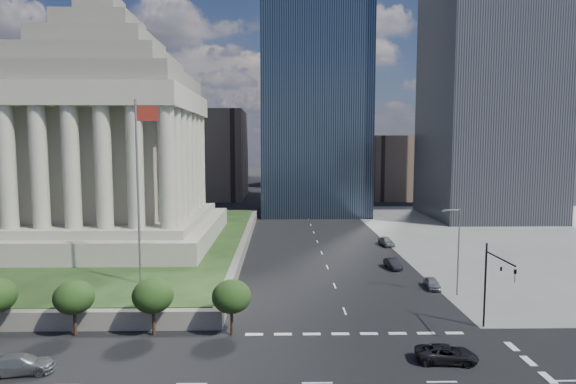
{
  "coord_description": "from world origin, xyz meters",
  "views": [
    {
      "loc": [
        -6.68,
        -27.97,
        16.98
      ],
      "look_at": [
        -5.9,
        16.67,
        12.66
      ],
      "focal_mm": 30.0,
      "sensor_mm": 36.0,
      "label": 1
    }
  ],
  "objects_px": {
    "war_memorial": "(104,117)",
    "parked_sedan_far": "(386,241)",
    "flagpole": "(139,182)",
    "parked_sedan_mid": "(393,264)",
    "traffic_signal_ne": "(494,277)",
    "suv_grey": "(20,364)",
    "street_lamp_north": "(457,246)",
    "parked_sedan_near": "(432,283)",
    "pickup_truck": "(447,354)"
  },
  "relations": [
    {
      "from": "war_memorial",
      "to": "parked_sedan_far",
      "type": "distance_m",
      "value": 50.16
    },
    {
      "from": "flagpole",
      "to": "parked_sedan_mid",
      "type": "relative_size",
      "value": 4.94
    },
    {
      "from": "traffic_signal_ne",
      "to": "parked_sedan_far",
      "type": "relative_size",
      "value": 1.81
    },
    {
      "from": "parked_sedan_mid",
      "to": "suv_grey",
      "type": "bearing_deg",
      "value": -146.4
    },
    {
      "from": "traffic_signal_ne",
      "to": "parked_sedan_mid",
      "type": "bearing_deg",
      "value": 98.51
    },
    {
      "from": "war_memorial",
      "to": "flagpole",
      "type": "height_order",
      "value": "war_memorial"
    },
    {
      "from": "street_lamp_north",
      "to": "parked_sedan_near",
      "type": "bearing_deg",
      "value": 123.88
    },
    {
      "from": "pickup_truck",
      "to": "parked_sedan_mid",
      "type": "relative_size",
      "value": 1.18
    },
    {
      "from": "flagpole",
      "to": "parked_sedan_mid",
      "type": "bearing_deg",
      "value": 22.99
    },
    {
      "from": "flagpole",
      "to": "parked_sedan_far",
      "type": "relative_size",
      "value": 4.53
    },
    {
      "from": "flagpole",
      "to": "traffic_signal_ne",
      "type": "relative_size",
      "value": 2.5
    },
    {
      "from": "street_lamp_north",
      "to": "parked_sedan_mid",
      "type": "xyz_separation_m",
      "value": [
        -4.33,
        12.08,
        -4.99
      ]
    },
    {
      "from": "traffic_signal_ne",
      "to": "flagpole",
      "type": "bearing_deg",
      "value": 163.29
    },
    {
      "from": "suv_grey",
      "to": "parked_sedan_near",
      "type": "bearing_deg",
      "value": -70.29
    },
    {
      "from": "parked_sedan_near",
      "to": "parked_sedan_far",
      "type": "bearing_deg",
      "value": 94.34
    },
    {
      "from": "war_memorial",
      "to": "traffic_signal_ne",
      "type": "height_order",
      "value": "war_memorial"
    },
    {
      "from": "pickup_truck",
      "to": "parked_sedan_far",
      "type": "height_order",
      "value": "parked_sedan_far"
    },
    {
      "from": "suv_grey",
      "to": "parked_sedan_near",
      "type": "xyz_separation_m",
      "value": [
        37.59,
        20.85,
        -0.07
      ]
    },
    {
      "from": "suv_grey",
      "to": "parked_sedan_mid",
      "type": "height_order",
      "value": "suv_grey"
    },
    {
      "from": "suv_grey",
      "to": "parked_sedan_far",
      "type": "xyz_separation_m",
      "value": [
        37.59,
        45.5,
        0.04
      ]
    },
    {
      "from": "parked_sedan_near",
      "to": "parked_sedan_far",
      "type": "relative_size",
      "value": 0.85
    },
    {
      "from": "traffic_signal_ne",
      "to": "suv_grey",
      "type": "height_order",
      "value": "traffic_signal_ne"
    },
    {
      "from": "war_memorial",
      "to": "pickup_truck",
      "type": "distance_m",
      "value": 60.41
    },
    {
      "from": "war_memorial",
      "to": "parked_sedan_mid",
      "type": "xyz_separation_m",
      "value": [
        43.0,
        -10.92,
        -20.73
      ]
    },
    {
      "from": "flagpole",
      "to": "street_lamp_north",
      "type": "height_order",
      "value": "flagpole"
    },
    {
      "from": "war_memorial",
      "to": "traffic_signal_ne",
      "type": "bearing_deg",
      "value": -36.42
    },
    {
      "from": "war_memorial",
      "to": "parked_sedan_far",
      "type": "height_order",
      "value": "war_memorial"
    },
    {
      "from": "parked_sedan_mid",
      "to": "war_memorial",
      "type": "bearing_deg",
      "value": 158.62
    },
    {
      "from": "pickup_truck",
      "to": "war_memorial",
      "type": "bearing_deg",
      "value": 51.19
    },
    {
      "from": "suv_grey",
      "to": "parked_sedan_far",
      "type": "distance_m",
      "value": 59.01
    },
    {
      "from": "suv_grey",
      "to": "parked_sedan_mid",
      "type": "bearing_deg",
      "value": -58.58
    },
    {
      "from": "traffic_signal_ne",
      "to": "war_memorial",
      "type": "bearing_deg",
      "value": 143.58
    },
    {
      "from": "street_lamp_north",
      "to": "flagpole",
      "type": "bearing_deg",
      "value": -178.37
    },
    {
      "from": "traffic_signal_ne",
      "to": "parked_sedan_far",
      "type": "distance_m",
      "value": 38.95
    },
    {
      "from": "flagpole",
      "to": "pickup_truck",
      "type": "bearing_deg",
      "value": -29.24
    },
    {
      "from": "suv_grey",
      "to": "parked_sedan_near",
      "type": "relative_size",
      "value": 1.3
    },
    {
      "from": "street_lamp_north",
      "to": "pickup_truck",
      "type": "height_order",
      "value": "street_lamp_north"
    },
    {
      "from": "parked_sedan_mid",
      "to": "traffic_signal_ne",
      "type": "bearing_deg",
      "value": -88.61
    },
    {
      "from": "flagpole",
      "to": "parked_sedan_near",
      "type": "xyz_separation_m",
      "value": [
        33.33,
        3.72,
        -12.47
      ]
    },
    {
      "from": "traffic_signal_ne",
      "to": "suv_grey",
      "type": "bearing_deg",
      "value": -169.98
    },
    {
      "from": "parked_sedan_far",
      "to": "flagpole",
      "type": "bearing_deg",
      "value": -147.81
    },
    {
      "from": "street_lamp_north",
      "to": "pickup_truck",
      "type": "distance_m",
      "value": 18.85
    },
    {
      "from": "street_lamp_north",
      "to": "suv_grey",
      "type": "bearing_deg",
      "value": -155.31
    },
    {
      "from": "war_memorial",
      "to": "flagpole",
      "type": "relative_size",
      "value": 1.95
    },
    {
      "from": "pickup_truck",
      "to": "parked_sedan_near",
      "type": "distance_m",
      "value": 20.19
    },
    {
      "from": "flagpole",
      "to": "parked_sedan_far",
      "type": "distance_m",
      "value": 45.48
    },
    {
      "from": "flagpole",
      "to": "parked_sedan_mid",
      "type": "height_order",
      "value": "flagpole"
    },
    {
      "from": "traffic_signal_ne",
      "to": "parked_sedan_mid",
      "type": "relative_size",
      "value": 1.97
    },
    {
      "from": "pickup_truck",
      "to": "parked_sedan_mid",
      "type": "distance_m",
      "value": 29.01
    },
    {
      "from": "traffic_signal_ne",
      "to": "street_lamp_north",
      "type": "bearing_deg",
      "value": 85.81
    }
  ]
}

